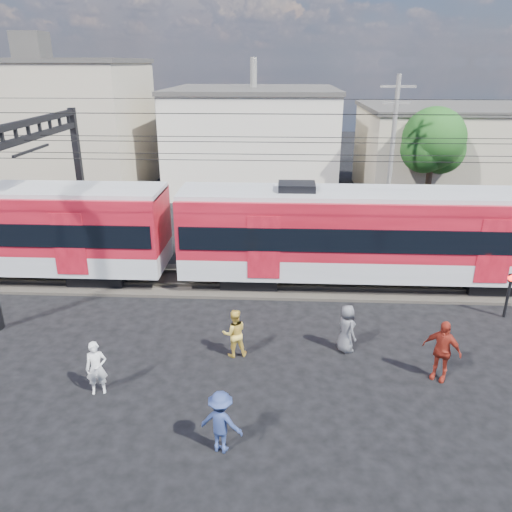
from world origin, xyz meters
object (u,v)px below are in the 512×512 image
(pedestrian_c, at_px, (221,422))
(crossing_signal, at_px, (510,287))
(pedestrian_a, at_px, (96,368))
(commuter_train, at_px, (377,233))

(pedestrian_c, distance_m, crossing_signal, 12.43)
(pedestrian_a, bearing_deg, commuter_train, 24.90)
(crossing_signal, bearing_deg, commuter_train, 149.54)
(pedestrian_a, distance_m, pedestrian_c, 4.40)
(pedestrian_c, xyz_separation_m, crossing_signal, (9.93, 7.48, 0.40))
(pedestrian_c, bearing_deg, commuter_train, -102.58)
(pedestrian_a, bearing_deg, pedestrian_c, -44.85)
(commuter_train, xyz_separation_m, pedestrian_c, (-5.42, -10.13, -1.56))
(pedestrian_a, relative_size, pedestrian_c, 0.99)
(commuter_train, bearing_deg, pedestrian_c, -118.14)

